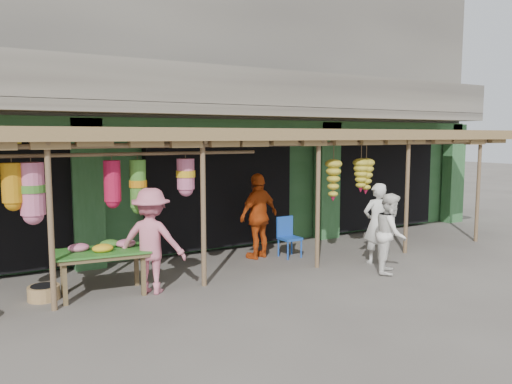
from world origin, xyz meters
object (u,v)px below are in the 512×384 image
person_front (377,223)px  person_shopper (151,241)px  flower_table (103,253)px  person_right (391,233)px  person_vendor (259,216)px  blue_chair (288,234)px

person_front → person_shopper: (-4.70, 0.43, 0.05)m
flower_table → person_right: bearing=-9.5°
person_right → person_vendor: 2.82m
blue_chair → person_front: person_front is taller
person_shopper → blue_chair: bearing=-126.7°
flower_table → person_front: size_ratio=0.93×
person_right → person_shopper: 4.56m
flower_table → person_front: bearing=-1.7°
person_front → person_vendor: (-1.91, 1.61, 0.09)m
flower_table → blue_chair: (4.15, 0.66, -0.23)m
blue_chair → person_right: (1.00, -2.09, 0.29)m
person_shopper → person_right: bearing=-156.8°
blue_chair → flower_table: bearing=-172.4°
person_front → person_right: 0.75m
person_right → person_front: bearing=26.6°
person_right → person_shopper: (-4.42, 1.12, 0.12)m
person_front → person_shopper: size_ratio=0.94×
person_front → person_shopper: 4.72m
person_right → flower_table: bearing=123.6°
person_vendor → person_front: bearing=123.1°
person_front → person_right: size_ratio=1.08×
person_right → person_shopper: size_ratio=0.87×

